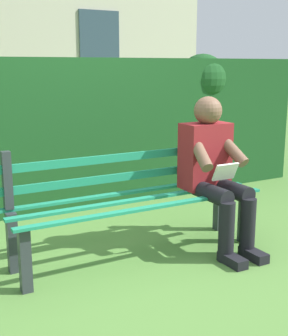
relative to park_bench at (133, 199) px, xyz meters
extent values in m
plane|color=#517F38|center=(0.00, 0.07, -0.43)|extent=(60.00, 60.00, 0.00)
cube|color=#2D3338|center=(-0.89, 0.23, -0.21)|extent=(0.07, 0.07, 0.43)
cube|color=#2D3338|center=(0.89, 0.23, -0.21)|extent=(0.07, 0.07, 0.43)
cube|color=#2D3338|center=(-0.89, -0.10, -0.21)|extent=(0.07, 0.07, 0.43)
cube|color=#2D3338|center=(0.89, -0.10, -0.21)|extent=(0.07, 0.07, 0.43)
cube|color=#1E8460|center=(0.00, -0.15, 0.01)|extent=(1.94, 0.06, 0.02)
cube|color=#1E8460|center=(0.00, 0.07, 0.01)|extent=(1.94, 0.06, 0.02)
cube|color=#1E8460|center=(0.00, 0.28, 0.01)|extent=(1.94, 0.06, 0.02)
cube|color=#2D3338|center=(-0.89, -0.14, 0.22)|extent=(0.06, 0.06, 0.40)
cube|color=#2D3338|center=(0.89, -0.14, 0.22)|extent=(0.06, 0.06, 0.40)
cube|color=#1E8460|center=(0.00, -0.14, 0.15)|extent=(1.94, 0.02, 0.06)
cube|color=#1E8460|center=(0.00, -0.14, 0.30)|extent=(1.94, 0.02, 0.06)
cube|color=maroon|center=(-0.62, 0.05, 0.28)|extent=(0.38, 0.22, 0.52)
sphere|color=brown|center=(-0.62, 0.07, 0.64)|extent=(0.22, 0.22, 0.22)
cylinder|color=black|center=(-0.72, 0.26, 0.04)|extent=(0.13, 0.42, 0.13)
cylinder|color=black|center=(-0.52, 0.26, 0.04)|extent=(0.13, 0.42, 0.13)
cylinder|color=black|center=(-0.72, 0.47, -0.20)|extent=(0.12, 0.12, 0.45)
cylinder|color=black|center=(-0.52, 0.47, -0.20)|extent=(0.12, 0.12, 0.45)
cube|color=black|center=(-0.72, 0.55, -0.39)|extent=(0.10, 0.24, 0.07)
cube|color=black|center=(-0.52, 0.55, -0.39)|extent=(0.10, 0.24, 0.07)
cylinder|color=brown|center=(-0.77, 0.19, 0.34)|extent=(0.14, 0.32, 0.26)
cylinder|color=brown|center=(-0.47, 0.19, 0.34)|extent=(0.14, 0.32, 0.26)
cube|color=white|center=(-0.62, 0.31, 0.21)|extent=(0.20, 0.07, 0.13)
cube|color=#19471E|center=(0.07, -1.56, 0.32)|extent=(5.79, 0.62, 1.49)
sphere|color=#19471E|center=(-1.67, -1.46, 0.84)|extent=(0.56, 0.56, 0.56)
cube|color=#334756|center=(-2.51, -6.33, 1.51)|extent=(0.90, 0.04, 1.20)
camera|label=1|loc=(1.55, 2.97, 0.99)|focal=49.50mm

